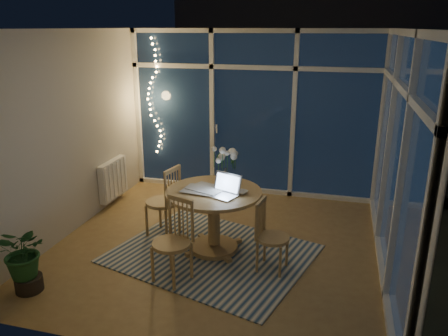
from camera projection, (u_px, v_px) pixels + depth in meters
The scene contains 25 objects.
floor at pixel (219, 245), 5.50m from camera, with size 4.00×4.00×0.00m, color olive.
ceiling at pixel (218, 29), 4.70m from camera, with size 4.00×4.00×0.00m, color silver.
wall_back at pixel (253, 114), 6.94m from camera, with size 4.00×0.04×2.60m, color beige.
wall_front at pixel (147, 212), 3.26m from camera, with size 4.00×0.04×2.60m, color beige.
wall_left at pixel (69, 135), 5.59m from camera, with size 0.04×4.00×2.60m, color beige.
wall_right at pixel (401, 158), 4.61m from camera, with size 0.04×4.00×2.60m, color beige.
window_wall_back at pixel (252, 114), 6.90m from camera, with size 4.00×0.10×2.60m, color white.
window_wall_right at pixel (397, 158), 4.62m from camera, with size 0.10×4.00×2.60m, color white.
radiator at pixel (113, 179), 6.68m from camera, with size 0.10×0.70×0.58m, color white.
fairy_lights at pixel (153, 97), 7.16m from camera, with size 0.24×0.10×1.85m, color #FFBF66, non-canonical shape.
garden_patio at pixel (299, 150), 9.99m from camera, with size 12.00×6.00×0.10m, color black.
garden_fence at pixel (282, 103), 10.27m from camera, with size 11.00×0.08×1.80m, color #3B2515.
neighbour_roof at pixel (308, 42), 12.56m from camera, with size 7.00×3.00×2.20m, color #32353C.
garden_shrubs at pixel (226, 141), 8.68m from camera, with size 0.90×0.90×0.90m, color black.
rug at pixel (212, 253), 5.28m from camera, with size 2.22×1.78×0.01m, color beige.
dining_table at pixel (214, 221), 5.25m from camera, with size 1.14×1.14×0.78m, color #A27749.
chair_left at pixel (162, 201), 5.63m from camera, with size 0.45×0.45×0.96m, color #A27749.
chair_right at pixel (273, 236), 4.81m from camera, with size 0.39×0.39×0.84m, color #A27749.
chair_front at pixel (171, 242), 4.59m from camera, with size 0.43×0.43×0.93m, color #A27749.
laptop at pixel (221, 185), 4.94m from camera, with size 0.36×0.30×0.26m, color silver, non-canonical shape.
flower_vase at pixel (225, 176), 5.31m from camera, with size 0.20×0.20×0.21m, color silver.
bowl at pixel (241, 192), 5.04m from camera, with size 0.15×0.15×0.04m, color silver.
newspapers at pixel (204, 189), 5.15m from camera, with size 0.41×0.31×0.02m, color beige.
phone at pixel (205, 194), 5.04m from camera, with size 0.11×0.06×0.01m, color black.
potted_plant at pixel (25, 258), 4.44m from camera, with size 0.54×0.47×0.76m, color #1B4D22.
Camera 1 is at (1.34, -4.75, 2.62)m, focal length 35.00 mm.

